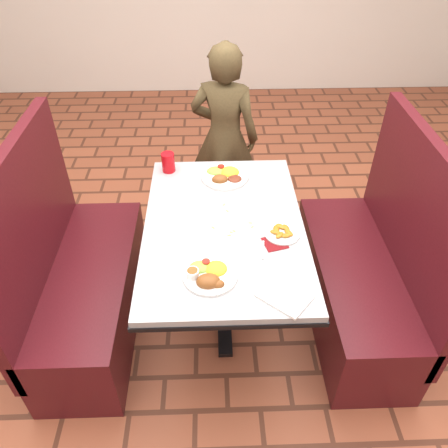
{
  "coord_description": "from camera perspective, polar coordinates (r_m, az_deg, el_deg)",
  "views": [
    {
      "loc": [
        -0.06,
        -1.69,
        2.15
      ],
      "look_at": [
        0.0,
        0.0,
        0.75
      ],
      "focal_mm": 35.0,
      "sensor_mm": 36.0,
      "label": 1
    }
  ],
  "objects": [
    {
      "name": "near_dinner_plate",
      "position": [
        1.91,
        -1.97,
        -6.4
      ],
      "size": [
        0.24,
        0.24,
        0.07
      ],
      "rotation": [
        0.0,
        0.0,
        0.03
      ],
      "color": "white",
      "rests_on": "dining_table"
    },
    {
      "name": "dining_table",
      "position": [
        2.26,
        0.0,
        -1.88
      ],
      "size": [
        0.81,
        1.21,
        0.75
      ],
      "color": "#A6A8AB",
      "rests_on": "ground"
    },
    {
      "name": "paper_napkin",
      "position": [
        1.86,
        7.86,
        -9.28
      ],
      "size": [
        0.25,
        0.25,
        0.01
      ],
      "primitive_type": "cube",
      "rotation": [
        0.0,
        0.0,
        -0.72
      ],
      "color": "white",
      "rests_on": "dining_table"
    },
    {
      "name": "diner_person",
      "position": [
        3.13,
        0.08,
        11.23
      ],
      "size": [
        0.55,
        0.43,
        1.32
      ],
      "primitive_type": "imported",
      "rotation": [
        0.0,
        0.0,
        2.87
      ],
      "color": "brown",
      "rests_on": "ground"
    },
    {
      "name": "lettuce_shreds",
      "position": [
        2.24,
        0.97,
        1.02
      ],
      "size": [
        0.28,
        0.32,
        0.0
      ],
      "primitive_type": null,
      "color": "#93C850",
      "rests_on": "dining_table"
    },
    {
      "name": "fork_utensil",
      "position": [
        1.91,
        -2.92,
        -7.2
      ],
      "size": [
        0.02,
        0.15,
        0.0
      ],
      "primitive_type": "cube",
      "rotation": [
        0.0,
        0.0,
        0.1
      ],
      "color": "silver",
      "rests_on": "dining_table"
    },
    {
      "name": "red_tumbler",
      "position": [
        2.58,
        -7.3,
        8.0
      ],
      "size": [
        0.08,
        0.08,
        0.11
      ],
      "primitive_type": "cylinder",
      "color": "red",
      "rests_on": "dining_table"
    },
    {
      "name": "far_dinner_plate",
      "position": [
        2.52,
        0.11,
        6.58
      ],
      "size": [
        0.27,
        0.27,
        0.07
      ],
      "rotation": [
        0.0,
        0.0,
        -0.06
      ],
      "color": "white",
      "rests_on": "dining_table"
    },
    {
      "name": "knife_utensil",
      "position": [
        1.9,
        -1.0,
        -7.35
      ],
      "size": [
        0.02,
        0.17,
        0.0
      ],
      "primitive_type": "cube",
      "rotation": [
        0.0,
        0.0,
        -0.05
      ],
      "color": "silver",
      "rests_on": "dining_table"
    },
    {
      "name": "booth_bench_right",
      "position": [
        2.63,
        17.82,
        -6.7
      ],
      "size": [
        0.47,
        1.2,
        1.17
      ],
      "color": "#4E1117",
      "rests_on": "ground"
    },
    {
      "name": "plantain_plate",
      "position": [
        2.14,
        7.59,
        -1.17
      ],
      "size": [
        0.17,
        0.17,
        0.03
      ],
      "rotation": [
        0.0,
        0.0,
        -0.21
      ],
      "color": "white",
      "rests_on": "dining_table"
    },
    {
      "name": "maroon_napkin",
      "position": [
        2.1,
        6.66,
        -2.48
      ],
      "size": [
        0.13,
        0.13,
        0.0
      ],
      "primitive_type": "cube",
      "rotation": [
        0.0,
        0.0,
        0.26
      ],
      "color": "maroon",
      "rests_on": "dining_table"
    },
    {
      "name": "booth_bench_left",
      "position": [
        2.59,
        -18.11,
        -7.57
      ],
      "size": [
        0.47,
        1.2,
        1.17
      ],
      "color": "#4E1117",
      "rests_on": "ground"
    },
    {
      "name": "spoon_utensil",
      "position": [
        2.05,
        5.13,
        -3.35
      ],
      "size": [
        0.03,
        0.12,
        0.0
      ],
      "primitive_type": "cube",
      "rotation": [
        0.0,
        0.0,
        -0.13
      ],
      "color": "silver",
      "rests_on": "dining_table"
    }
  ]
}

